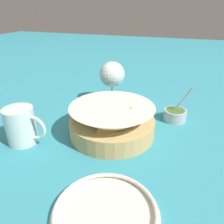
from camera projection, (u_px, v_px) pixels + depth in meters
ground_plane at (118, 137)px, 0.59m from camera, size 4.00×4.00×0.00m
food_basket at (112, 122)px, 0.58m from camera, size 0.23×0.23×0.09m
sauce_cup at (175, 114)px, 0.66m from camera, size 0.07×0.07×0.11m
wine_glass at (112, 76)px, 0.74m from camera, size 0.09×0.09×0.15m
beer_mug at (22, 127)px, 0.54m from camera, size 0.11×0.07×0.09m
side_plate at (105, 212)px, 0.36m from camera, size 0.18×0.18×0.01m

